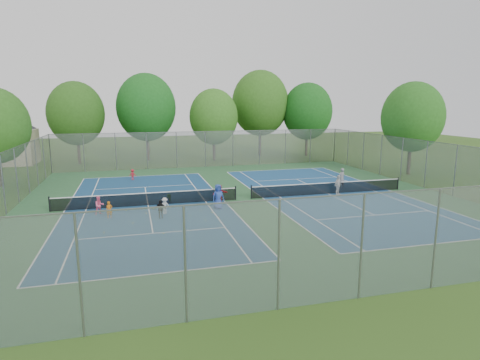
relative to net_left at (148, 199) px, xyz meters
name	(u,v)px	position (x,y,z in m)	size (l,w,h in m)	color
ground	(243,199)	(7.00, 0.00, -0.46)	(120.00, 120.00, 0.00)	#31541A
court_pad	(243,199)	(7.00, 0.00, -0.45)	(32.00, 32.00, 0.01)	#2B5C33
court_left	(148,205)	(0.00, 0.00, -0.44)	(10.97, 23.77, 0.01)	navy
court_right	(328,194)	(14.00, 0.00, -0.44)	(10.97, 23.77, 0.01)	navy
net_left	(148,199)	(0.00, 0.00, 0.00)	(12.87, 0.10, 0.91)	black
net_right	(328,188)	(14.00, 0.00, 0.00)	(12.87, 0.10, 0.91)	black
fence_north	(205,149)	(7.00, 16.00, 1.54)	(32.00, 0.10, 4.00)	gray
fence_south	(361,247)	(7.00, -16.00, 1.54)	(32.00, 0.10, 4.00)	gray
fence_west	(3,185)	(-9.00, 0.00, 1.54)	(32.00, 0.10, 4.00)	gray
fence_east	(426,165)	(23.00, 0.00, 1.54)	(32.00, 0.10, 4.00)	gray
house	(6,128)	(-15.00, 24.00, 3.76)	(11.03, 11.03, 7.30)	#B7A88C
tree_nw	(76,114)	(-7.00, 22.00, 5.44)	(6.40, 6.40, 9.58)	#443326
tree_nl	(146,107)	(1.00, 23.00, 6.09)	(7.20, 7.20, 10.69)	#443326
tree_nc	(214,117)	(9.00, 21.00, 4.94)	(6.00, 6.00, 8.85)	#443326
tree_nr	(260,103)	(16.00, 24.00, 6.59)	(7.60, 7.60, 11.42)	#443326
tree_ne	(307,111)	(22.00, 22.00, 5.51)	(6.60, 6.60, 9.77)	#443326
tree_side_e	(413,117)	(26.00, 6.00, 5.29)	(6.00, 6.00, 9.20)	#443326
ball_crate	(166,200)	(1.27, 0.57, -0.30)	(0.36, 0.36, 0.31)	blue
ball_hopper	(169,198)	(1.54, 0.89, -0.20)	(0.26, 0.26, 0.51)	#248435
student_a	(109,210)	(-2.47, -2.57, 0.09)	(0.39, 0.26, 1.08)	#CA6813
student_b	(99,205)	(-3.13, -1.51, 0.15)	(0.59, 0.46, 1.22)	#FF638D
student_c	(165,206)	(0.98, -2.51, 0.10)	(0.71, 0.41, 1.10)	beige
student_d	(160,209)	(0.63, -3.45, 0.14)	(0.70, 0.29, 1.19)	black
student_e	(218,197)	(4.61, -2.17, 0.41)	(0.84, 0.55, 1.72)	#2A469B
student_f	(220,194)	(5.04, -0.60, 0.23)	(1.28, 0.41, 1.38)	maroon
child_far_baseline	(133,175)	(-0.98, 10.04, 0.06)	(0.67, 0.38, 1.03)	red
instructor	(342,178)	(16.13, 1.77, 0.40)	(0.62, 0.41, 1.71)	gray
teen_court_b	(338,185)	(14.56, -0.51, 0.34)	(0.93, 0.39, 1.59)	silver
tennis_ball_0	(164,234)	(0.56, -6.64, -0.42)	(0.07, 0.07, 0.07)	#B3C22D
tennis_ball_1	(133,223)	(-1.07, -4.19, -0.42)	(0.07, 0.07, 0.07)	#ADC52D
tennis_ball_2	(146,213)	(-0.21, -2.20, -0.42)	(0.07, 0.07, 0.07)	#BACD2F
tennis_ball_3	(201,210)	(3.38, -2.25, -0.42)	(0.07, 0.07, 0.07)	#BDE134
tennis_ball_4	(219,217)	(4.17, -4.34, -0.42)	(0.07, 0.07, 0.07)	#ACCA2F
tennis_ball_5	(126,211)	(-1.48, -1.13, -0.42)	(0.07, 0.07, 0.07)	#B7E134
tennis_ball_6	(205,220)	(3.24, -4.74, -0.42)	(0.07, 0.07, 0.07)	#B8D331
tennis_ball_7	(153,209)	(0.30, -1.20, -0.42)	(0.07, 0.07, 0.07)	#B3CF30
tennis_ball_8	(212,213)	(3.98, -3.15, -0.42)	(0.07, 0.07, 0.07)	#B3CD2F
tennis_ball_9	(108,217)	(-2.57, -2.51, -0.42)	(0.07, 0.07, 0.07)	#ADCE30
tennis_ball_10	(104,233)	(-2.62, -5.64, -0.42)	(0.07, 0.07, 0.07)	gold
tennis_ball_11	(190,215)	(2.49, -3.37, -0.42)	(0.07, 0.07, 0.07)	#D1EC37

